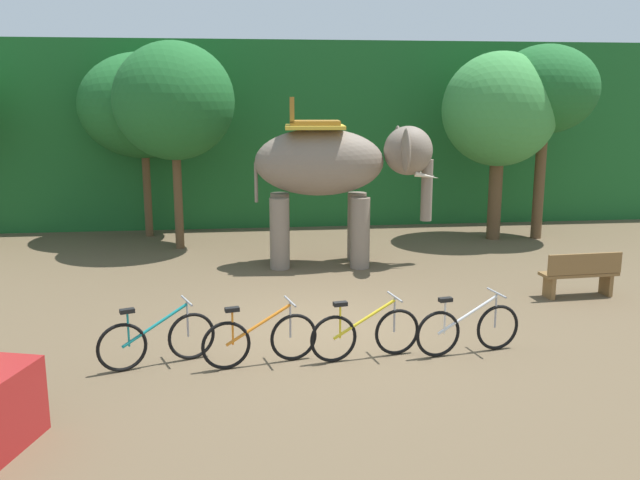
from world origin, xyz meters
The scene contains 12 objects.
ground_plane centered at (0.00, 0.00, 0.00)m, with size 80.00×80.00×0.00m, color brown.
foliage_hedge centered at (0.00, 12.01, 2.68)m, with size 36.00×6.00×5.35m, color #1E6028.
tree_far_left centered at (-3.95, 8.21, 3.54)m, with size 3.37×3.37×4.94m.
tree_center centered at (-2.97, 6.53, 3.67)m, with size 2.95×2.95×5.12m.
tree_center_left centered at (5.38, 6.72, 3.44)m, with size 3.00×3.00×4.94m.
tree_center_right centered at (6.58, 6.69, 3.94)m, with size 2.72×2.72×5.12m.
elephant centered at (0.69, 4.43, 2.20)m, with size 4.19×2.09×3.78m.
bike_teal centered at (-2.65, -1.29, 0.39)m, with size 1.62×0.73×0.92m.
bike_orange centered at (-1.19, -1.44, 0.39)m, with size 1.68×0.57×0.92m.
bike_yellow centered at (0.36, -1.37, 0.39)m, with size 1.69×0.52×0.92m.
bike_white centered at (1.93, -1.35, 0.39)m, with size 1.69×0.52×0.92m.
wooden_bench centered at (5.03, 1.22, 0.48)m, with size 1.52×0.51×0.89m.
Camera 1 is at (-1.42, -10.72, 3.80)m, focal length 38.23 mm.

